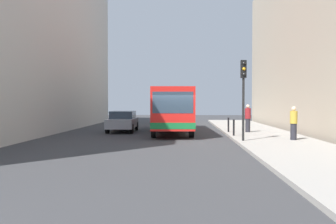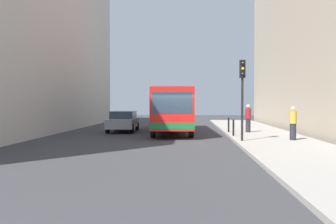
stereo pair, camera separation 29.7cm
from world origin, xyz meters
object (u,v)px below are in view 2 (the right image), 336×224
object	(u,v)px
car_behind_bus	(178,115)
car_beside_bus	(123,121)
bollard_mid	(229,125)
bollard_near	(233,128)
pedestrian_mid_sidewalk	(248,118)
traffic_light	(242,85)
pedestrian_near_signal	(293,123)
bus	(172,108)

from	to	relation	value
car_behind_bus	car_beside_bus	bearing A→B (deg)	75.48
car_beside_bus	bollard_mid	bearing A→B (deg)	164.83
bollard_mid	bollard_near	bearing A→B (deg)	-90.00
bollard_mid	pedestrian_mid_sidewalk	bearing A→B (deg)	0.36
traffic_light	pedestrian_near_signal	world-z (taller)	traffic_light
bus	car_beside_bus	xyz separation A→B (m)	(-3.51, 0.27, -0.94)
bus	car_behind_bus	xyz separation A→B (m)	(0.13, 11.23, -0.94)
car_beside_bus	bollard_near	distance (m)	8.55
bus	traffic_light	size ratio (longest dim) A/B	2.71
car_behind_bus	pedestrian_near_signal	bearing A→B (deg)	113.85
bus	pedestrian_near_signal	distance (m)	9.27
pedestrian_near_signal	bollard_mid	bearing A→B (deg)	121.08
bus	car_behind_bus	world-z (taller)	bus
bus	car_beside_bus	distance (m)	3.65
car_beside_bus	car_behind_bus	distance (m)	11.55
car_behind_bus	pedestrian_mid_sidewalk	xyz separation A→B (m)	(4.93, -12.76, 0.28)
bollard_near	bollard_mid	xyz separation A→B (m)	(0.00, 2.63, 0.00)
car_behind_bus	traffic_light	distance (m)	18.76
pedestrian_mid_sidewalk	car_behind_bus	bearing A→B (deg)	-35.33
car_beside_bus	pedestrian_near_signal	distance (m)	12.15
traffic_light	bollard_mid	bearing A→B (deg)	91.05
pedestrian_near_signal	pedestrian_mid_sidewalk	bearing A→B (deg)	108.77
bollard_near	bus	bearing A→B (deg)	132.36
bus	bollard_near	size ratio (longest dim) A/B	11.71
pedestrian_near_signal	pedestrian_mid_sidewalk	xyz separation A→B (m)	(-1.52, 4.98, 0.04)
bus	pedestrian_mid_sidewalk	size ratio (longest dim) A/B	6.12
car_behind_bus	bollard_near	distance (m)	15.82
car_beside_bus	bollard_mid	size ratio (longest dim) A/B	4.67
car_beside_bus	bollard_mid	world-z (taller)	car_beside_bus
car_beside_bus	car_behind_bus	xyz separation A→B (m)	(3.64, 10.96, 0.00)
car_beside_bus	traffic_light	xyz separation A→B (m)	(7.41, -7.29, 2.22)
bus	traffic_light	bearing A→B (deg)	116.43
bollard_mid	pedestrian_mid_sidewalk	world-z (taller)	pedestrian_mid_sidewalk
bus	bollard_mid	xyz separation A→B (m)	(3.79, -1.53, -1.10)
car_beside_bus	pedestrian_near_signal	xyz separation A→B (m)	(10.09, -6.77, 0.24)
bus	bollard_mid	world-z (taller)	bus
pedestrian_mid_sidewalk	bollard_near	bearing A→B (deg)	97.87
pedestrian_near_signal	pedestrian_mid_sidewalk	size ratio (longest dim) A/B	0.96
bus	pedestrian_near_signal	bearing A→B (deg)	132.73
traffic_light	pedestrian_near_signal	xyz separation A→B (m)	(2.68, 0.51, -1.98)
car_behind_bus	traffic_light	bearing A→B (deg)	105.52
car_beside_bus	traffic_light	world-z (taller)	traffic_light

